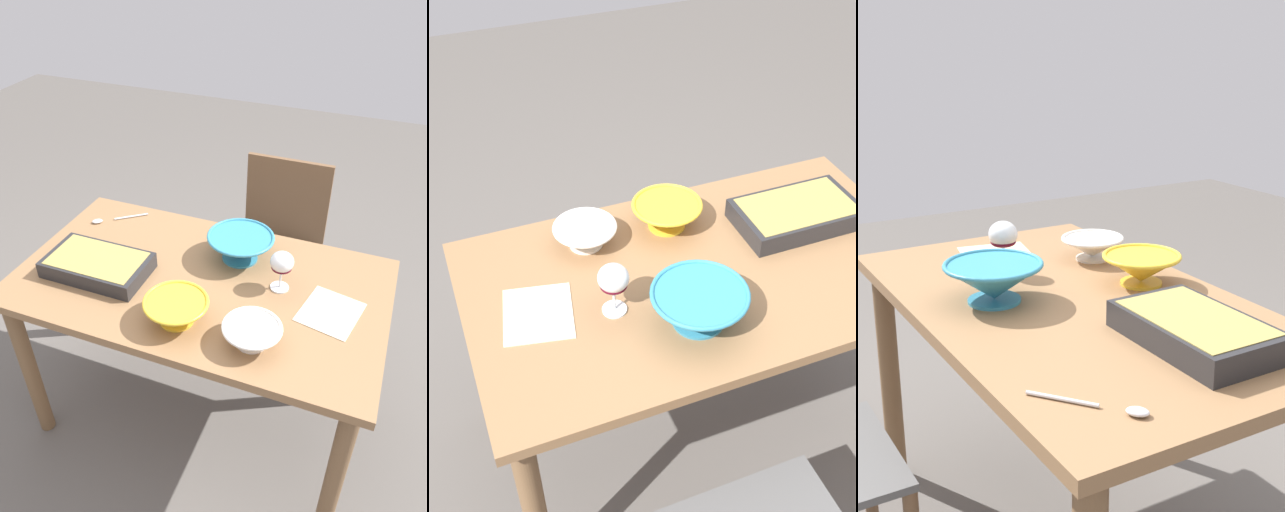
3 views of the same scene
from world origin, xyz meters
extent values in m
cube|color=olive|center=(0.00, 0.00, 0.75)|extent=(1.33, 0.77, 0.03)
cylinder|color=brown|center=(-0.61, -0.32, 0.37)|extent=(0.06, 0.06, 0.73)
cylinder|color=brown|center=(-0.61, 0.32, 0.37)|extent=(0.06, 0.06, 0.73)
cylinder|color=brown|center=(-0.31, -0.48, 0.21)|extent=(0.04, 0.04, 0.43)
cylinder|color=white|center=(-0.28, -0.06, 0.77)|extent=(0.07, 0.07, 0.01)
cylinder|color=white|center=(-0.28, -0.06, 0.81)|extent=(0.01, 0.01, 0.07)
ellipsoid|color=white|center=(-0.28, -0.06, 0.88)|extent=(0.08, 0.08, 0.07)
ellipsoid|color=#4C0A19|center=(-0.28, -0.06, 0.86)|extent=(0.07, 0.07, 0.03)
cube|color=#262628|center=(0.37, 0.09, 0.79)|extent=(0.37, 0.22, 0.06)
cube|color=#9E8C47|center=(0.37, 0.09, 0.82)|extent=(0.34, 0.20, 0.02)
cylinder|color=yellow|center=(-0.01, 0.22, 0.77)|extent=(0.11, 0.11, 0.01)
cone|color=yellow|center=(-0.01, 0.22, 0.81)|extent=(0.21, 0.21, 0.07)
torus|color=yellow|center=(-0.01, 0.22, 0.84)|extent=(0.21, 0.21, 0.01)
cylinder|color=teal|center=(-0.09, -0.18, 0.77)|extent=(0.14, 0.14, 0.01)
cone|color=teal|center=(-0.09, -0.18, 0.82)|extent=(0.25, 0.25, 0.09)
torus|color=teal|center=(-0.09, -0.18, 0.86)|extent=(0.25, 0.25, 0.01)
cylinder|color=white|center=(-0.27, 0.23, 0.77)|extent=(0.10, 0.10, 0.01)
cone|color=white|center=(-0.27, 0.23, 0.80)|extent=(0.18, 0.18, 0.06)
torus|color=white|center=(-0.27, 0.23, 0.83)|extent=(0.19, 0.19, 0.01)
cylinder|color=silver|center=(0.44, -0.28, 0.77)|extent=(0.12, 0.10, 0.01)
ellipsoid|color=silver|center=(0.55, -0.19, 0.77)|extent=(0.05, 0.05, 0.01)
cube|color=beige|center=(-0.47, 0.00, 0.77)|extent=(0.22, 0.24, 0.00)
camera|label=1|loc=(-0.55, 1.26, 1.89)|focal=34.41mm
camera|label=2|loc=(-0.65, -1.20, 1.98)|focal=45.04mm
camera|label=3|loc=(1.46, -0.86, 1.41)|focal=49.81mm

